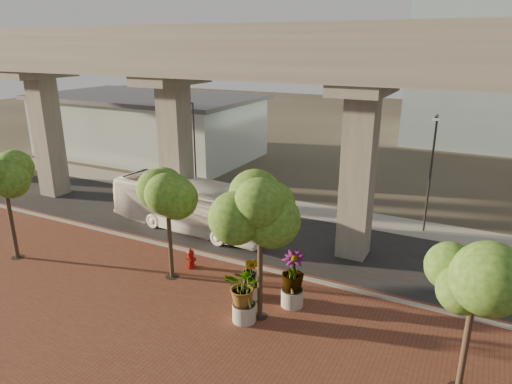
% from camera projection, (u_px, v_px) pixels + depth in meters
% --- Properties ---
extents(ground, '(160.00, 160.00, 0.00)m').
position_uv_depth(ground, '(243.00, 247.00, 26.83)').
color(ground, '#332E25').
rests_on(ground, ground).
extents(brick_plaza, '(70.00, 13.00, 0.06)m').
position_uv_depth(brick_plaza, '(156.00, 316.00, 20.05)').
color(brick_plaza, brown).
rests_on(brick_plaza, ground).
extents(asphalt_road, '(90.00, 8.00, 0.04)m').
position_uv_depth(asphalt_road, '(258.00, 235.00, 28.52)').
color(asphalt_road, black).
rests_on(asphalt_road, ground).
extents(curb_strip, '(70.00, 0.25, 0.16)m').
position_uv_depth(curb_strip, '(226.00, 260.00, 25.12)').
color(curb_strip, gray).
rests_on(curb_strip, ground).
extents(far_sidewalk, '(90.00, 3.00, 0.06)m').
position_uv_depth(far_sidewalk, '(292.00, 208.00, 33.18)').
color(far_sidewalk, gray).
rests_on(far_sidewalk, ground).
extents(transit_viaduct, '(72.00, 5.60, 12.40)m').
position_uv_depth(transit_viaduct, '(258.00, 119.00, 26.25)').
color(transit_viaduct, gray).
rests_on(transit_viaduct, ground).
extents(station_pavilion, '(23.00, 13.00, 6.30)m').
position_uv_depth(station_pavilion, '(148.00, 125.00, 47.98)').
color(station_pavilion, silver).
rests_on(station_pavilion, ground).
extents(transit_bus, '(11.48, 3.58, 3.15)m').
position_uv_depth(transit_bus, '(190.00, 206.00, 28.96)').
color(transit_bus, white).
rests_on(transit_bus, ground).
extents(fire_hydrant, '(0.54, 0.48, 1.07)m').
position_uv_depth(fire_hydrant, '(191.00, 258.00, 24.18)').
color(fire_hydrant, maroon).
rests_on(fire_hydrant, ground).
extents(planter_front, '(2.28, 2.28, 2.51)m').
position_uv_depth(planter_front, '(244.00, 289.00, 19.23)').
color(planter_front, '#A09A91').
rests_on(planter_front, ground).
extents(planter_right, '(2.50, 2.50, 2.67)m').
position_uv_depth(planter_right, '(293.00, 273.00, 20.34)').
color(planter_right, gray).
rests_on(planter_right, ground).
extents(planter_left, '(1.90, 1.90, 2.09)m').
position_uv_depth(planter_left, '(251.00, 273.00, 21.10)').
color(planter_left, '#9B958C').
rests_on(planter_left, ground).
extents(street_tree_far_west, '(3.17, 3.17, 6.13)m').
position_uv_depth(street_tree_far_west, '(4.00, 177.00, 24.01)').
color(street_tree_far_west, '#473628').
rests_on(street_tree_far_west, ground).
extents(street_tree_near_west, '(3.31, 3.31, 5.68)m').
position_uv_depth(street_tree_near_west, '(167.00, 200.00, 22.06)').
color(street_tree_near_west, '#473628').
rests_on(street_tree_near_west, ground).
extents(street_tree_near_east, '(4.02, 4.02, 6.64)m').
position_uv_depth(street_tree_near_east, '(260.00, 214.00, 18.49)').
color(street_tree_near_east, '#473628').
rests_on(street_tree_near_east, ground).
extents(street_tree_far_east, '(3.65, 3.65, 6.07)m').
position_uv_depth(street_tree_far_east, '(477.00, 276.00, 14.46)').
color(street_tree_far_east, '#473628').
rests_on(street_tree_far_east, ground).
extents(streetlamp_west, '(0.35, 1.04, 7.16)m').
position_uv_depth(streetlamp_west, '(194.00, 142.00, 35.07)').
color(streetlamp_west, '#2F3035').
rests_on(streetlamp_west, ground).
extents(streetlamp_east, '(0.37, 1.07, 7.42)m').
position_uv_depth(streetlamp_east, '(431.00, 166.00, 27.63)').
color(streetlamp_east, '#2E2E33').
rests_on(streetlamp_east, ground).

